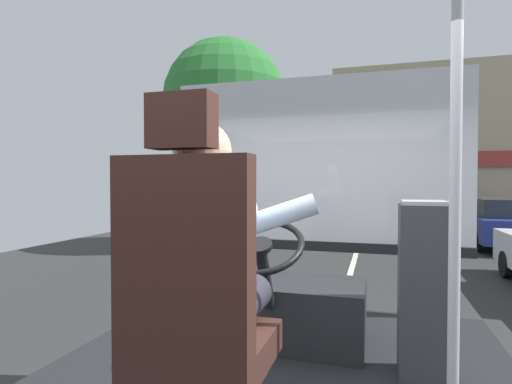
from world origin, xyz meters
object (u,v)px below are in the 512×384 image
Objects in this scene: parked_car_black at (471,213)px; bus_driver at (207,255)px; driver_seat at (196,316)px; handrail_pole at (455,177)px; fare_box at (423,290)px; steering_console at (279,308)px; parked_car_blue at (500,221)px.

bus_driver is at bearing -104.22° from parked_car_black.
handrail_pole is at bearing 24.86° from driver_seat.
handrail_pole is at bearing -85.28° from fare_box.
driver_seat reaches higher than fare_box.
parked_car_black is at bearing 78.53° from handrail_pole.
steering_console is at bearing -105.26° from parked_car_black.
steering_console is at bearing 90.00° from driver_seat.
steering_console is 11.47m from parked_car_blue.
steering_console is 0.26× the size of parked_car_blue.
parked_car_blue is at bearing 74.85° from handrail_pole.
parked_car_blue is (3.19, 11.00, -0.58)m from fare_box.
parked_car_black is (4.23, 16.78, -0.78)m from driver_seat.
driver_seat is at bearing -129.94° from fare_box.
bus_driver reaches higher than steering_console.
bus_driver is 0.37× the size of handrail_pole.
steering_console is 0.25× the size of parked_car_black.
parked_car_black is (3.37, 15.76, -0.68)m from fare_box.
steering_console reaches higher than parked_car_black.
driver_seat reaches higher than parked_car_blue.
driver_seat is 0.31× the size of parked_car_black.
fare_box is (0.86, 1.02, -0.10)m from driver_seat.
parked_car_blue reaches higher than parked_car_black.
driver_seat is 0.22m from bus_driver.
steering_console is at bearing 162.65° from fare_box.
bus_driver is 1.00m from handrail_pole.
steering_console is 1.52m from handrail_pole.
fare_box reaches higher than parked_car_blue.
parked_car_blue is (4.05, 11.92, -0.89)m from bus_driver.
parked_car_blue is at bearing 73.83° from fare_box.
bus_driver is 12.62m from parked_car_blue.
handrail_pole is (0.91, -0.87, 0.85)m from steering_console.
handrail_pole reaches higher than parked_car_blue.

